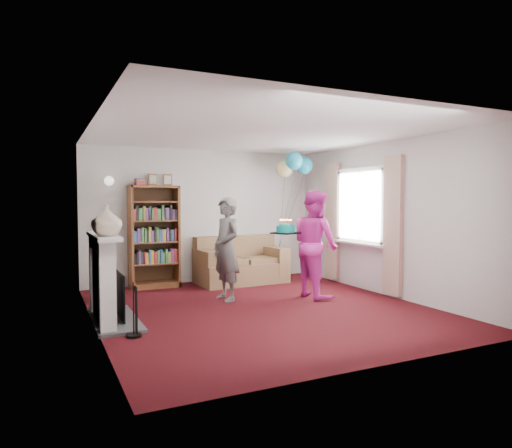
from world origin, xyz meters
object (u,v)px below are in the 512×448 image
person_magenta (315,244)px  birthday_cake (286,229)px  sofa (240,265)px  bookcase (154,237)px  person_striped (226,249)px

person_magenta → birthday_cake: size_ratio=4.87×
sofa → birthday_cake: (0.08, -1.62, 0.77)m
sofa → person_magenta: (0.57, -1.70, 0.53)m
sofa → birthday_cake: birthday_cake is taller
person_magenta → sofa: bearing=15.9°
bookcase → birthday_cake: (1.65, -1.85, 0.20)m
sofa → person_magenta: person_magenta is taller
bookcase → birthday_cake: bearing=-48.2°
sofa → birthday_cake: size_ratio=4.66×
sofa → person_magenta: 1.87m
person_striped → person_magenta: person_magenta is taller
person_striped → birthday_cake: person_striped is taller
bookcase → birthday_cake: 2.49m
bookcase → person_striped: (0.77, -1.55, -0.09)m
person_striped → birthday_cake: bearing=62.5°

